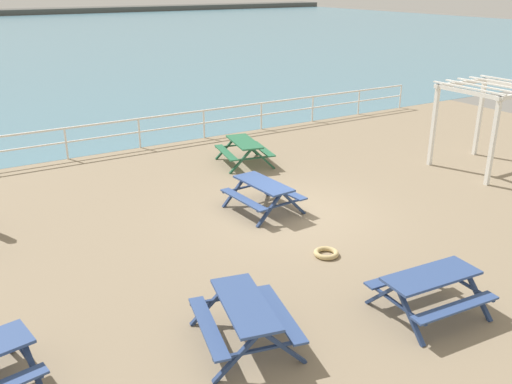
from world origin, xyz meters
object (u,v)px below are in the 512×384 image
(picnic_table_near_left, at_px, (244,147))
(picnic_table_far_left, at_px, (263,189))
(lattice_pergola, at_px, (489,107))
(picnic_table_seaward, at_px, (431,284))
(picnic_table_near_right, at_px, (245,313))

(picnic_table_near_left, height_order, picnic_table_far_left, same)
(picnic_table_near_left, relative_size, picnic_table_far_left, 1.08)
(picnic_table_far_left, bearing_deg, lattice_pergola, -98.97)
(picnic_table_seaward, bearing_deg, picnic_table_near_left, 84.92)
(picnic_table_near_left, distance_m, lattice_pergola, 7.69)
(picnic_table_far_left, height_order, lattice_pergola, lattice_pergola)
(picnic_table_far_left, bearing_deg, picnic_table_near_right, 141.01)
(picnic_table_far_left, relative_size, lattice_pergola, 0.70)
(picnic_table_near_left, bearing_deg, picnic_table_far_left, 168.35)
(picnic_table_seaward, bearing_deg, picnic_table_near_right, 168.42)
(picnic_table_seaward, distance_m, lattice_pergola, 9.25)
(lattice_pergola, bearing_deg, picnic_table_near_left, 145.49)
(picnic_table_near_left, bearing_deg, picnic_table_seaward, -177.94)
(picnic_table_near_left, distance_m, picnic_table_seaward, 9.33)
(picnic_table_far_left, height_order, picnic_table_seaward, same)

